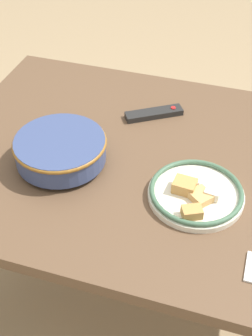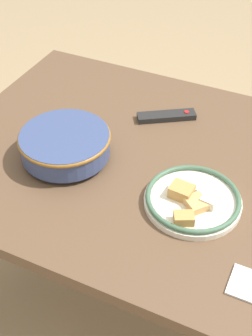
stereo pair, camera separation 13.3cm
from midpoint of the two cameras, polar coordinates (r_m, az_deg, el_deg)
ground_plane at (r=1.96m, az=5.81°, el=-15.49°), size 8.00×8.00×0.00m
dining_table at (r=1.47m, az=7.48°, el=-1.86°), size 1.40×0.96×0.71m
noodle_bowl at (r=1.41m, az=-4.76°, el=2.81°), size 0.28×0.28×0.09m
food_plate at (r=1.30m, az=11.05°, el=-3.96°), size 0.27×0.27×0.05m
tv_remote at (r=1.61m, az=7.35°, el=6.20°), size 0.19×0.15×0.02m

